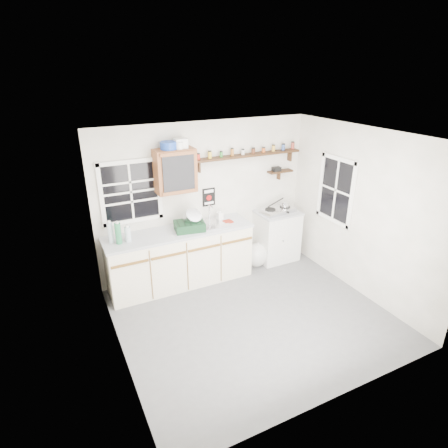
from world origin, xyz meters
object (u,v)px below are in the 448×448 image
at_px(spice_shelf, 248,155).
at_px(dish_rack, 190,223).
at_px(hotplate, 278,210).
at_px(upper_cabinet, 175,171).
at_px(right_cabinet, 277,235).
at_px(main_cabinet, 181,257).

bearing_deg(spice_shelf, dish_rack, -167.33).
bearing_deg(hotplate, upper_cabinet, 169.15).
relative_size(right_cabinet, dish_rack, 1.84).
bearing_deg(right_cabinet, hotplate, -142.50).
bearing_deg(upper_cabinet, spice_shelf, 3.09).
relative_size(main_cabinet, hotplate, 3.64).
distance_m(spice_shelf, hotplate, 1.11).
relative_size(right_cabinet, upper_cabinet, 1.40).
bearing_deg(spice_shelf, main_cabinet, -170.81).
bearing_deg(right_cabinet, dish_rack, -177.60).
height_order(upper_cabinet, spice_shelf, upper_cabinet).
relative_size(upper_cabinet, dish_rack, 1.31).
relative_size(main_cabinet, upper_cabinet, 3.55).
bearing_deg(right_cabinet, upper_cabinet, 176.24).
bearing_deg(main_cabinet, spice_shelf, 9.19).
bearing_deg(main_cabinet, dish_rack, -14.48).
distance_m(main_cabinet, spice_shelf, 1.98).
height_order(main_cabinet, hotplate, hotplate).
bearing_deg(spice_shelf, right_cabinet, -19.92).
bearing_deg(spice_shelf, hotplate, -22.89).
bearing_deg(upper_cabinet, right_cabinet, -3.76).
relative_size(upper_cabinet, spice_shelf, 0.34).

